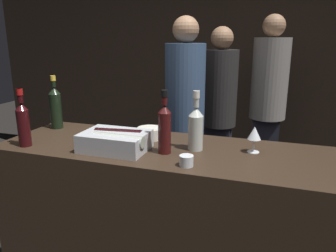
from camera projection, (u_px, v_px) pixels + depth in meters
The scene contains 13 objects.
wall_back_chalkboard at pixel (228, 57), 3.85m from camera, with size 6.40×0.06×2.80m.
bar_counter at pixel (166, 228), 1.98m from camera, with size 1.94×0.64×1.02m.
ice_bin_with_bottles at pixel (116, 140), 1.80m from camera, with size 0.37×0.26×0.11m.
bowl_white at pixel (150, 133), 2.01m from camera, with size 0.15×0.15×0.07m.
wine_glass at pixel (254, 134), 1.75m from camera, with size 0.07×0.07×0.15m.
candle_votive at pixel (186, 161), 1.58m from camera, with size 0.07×0.07×0.05m.
red_wine_bottle_black_foil at pixel (165, 127), 1.73m from camera, with size 0.07×0.07×0.34m.
red_wine_bottle_tall at pixel (23, 122), 1.85m from camera, with size 0.07×0.07×0.33m.
white_wine_bottle at pixel (196, 126), 1.79m from camera, with size 0.08×0.08×0.33m.
champagne_bottle at pixel (56, 106), 2.21m from camera, with size 0.08×0.08×0.36m.
person_in_hoodie at pixel (268, 100), 3.20m from camera, with size 0.35×0.35×1.84m.
person_blond_tee at pixel (219, 107), 3.18m from camera, with size 0.33×0.33×1.73m.
person_grey_polo at pixel (185, 113), 2.74m from camera, with size 0.33×0.33×1.79m.
Camera 1 is at (0.56, -1.34, 1.63)m, focal length 35.00 mm.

